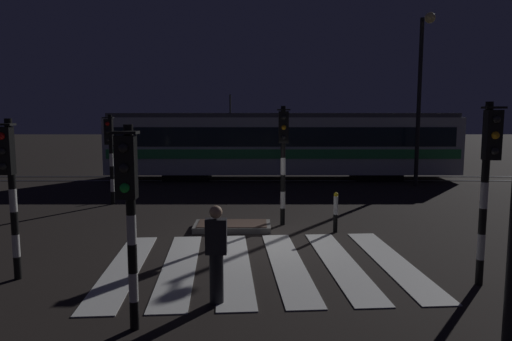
{
  "coord_description": "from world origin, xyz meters",
  "views": [
    {
      "loc": [
        -0.1,
        -11.59,
        3.25
      ],
      "look_at": [
        -0.07,
        3.46,
        1.4
      ],
      "focal_mm": 32.84,
      "sensor_mm": 36.0,
      "label": 1
    }
  ],
  "objects_px": {
    "traffic_light_corner_far_left": "(109,146)",
    "traffic_light_kerb_mid_left": "(128,198)",
    "bollard_island_edge": "(335,212)",
    "traffic_light_median_centre": "(282,147)",
    "traffic_light_corner_near_left": "(8,175)",
    "traffic_light_corner_near_right": "(487,166)",
    "tram": "(281,144)",
    "pedestrian_waiting_at_kerb": "(215,254)",
    "street_lamp_trackside_right": "(421,80)"
  },
  "relations": [
    {
      "from": "traffic_light_median_centre",
      "to": "tram",
      "type": "bearing_deg",
      "value": 87.03
    },
    {
      "from": "traffic_light_corner_far_left",
      "to": "street_lamp_trackside_right",
      "type": "bearing_deg",
      "value": 18.27
    },
    {
      "from": "pedestrian_waiting_at_kerb",
      "to": "traffic_light_median_centre",
      "type": "bearing_deg",
      "value": 75.44
    },
    {
      "from": "tram",
      "to": "pedestrian_waiting_at_kerb",
      "type": "bearing_deg",
      "value": -97.3
    },
    {
      "from": "traffic_light_kerb_mid_left",
      "to": "street_lamp_trackside_right",
      "type": "bearing_deg",
      "value": 56.97
    },
    {
      "from": "traffic_light_corner_near_right",
      "to": "bollard_island_edge",
      "type": "relative_size",
      "value": 3.12
    },
    {
      "from": "pedestrian_waiting_at_kerb",
      "to": "bollard_island_edge",
      "type": "distance_m",
      "value": 5.61
    },
    {
      "from": "traffic_light_median_centre",
      "to": "traffic_light_kerb_mid_left",
      "type": "relative_size",
      "value": 1.12
    },
    {
      "from": "traffic_light_corner_near_left",
      "to": "traffic_light_corner_far_left",
      "type": "distance_m",
      "value": 7.63
    },
    {
      "from": "traffic_light_corner_far_left",
      "to": "traffic_light_corner_near_left",
      "type": "bearing_deg",
      "value": -86.69
    },
    {
      "from": "traffic_light_corner_near_right",
      "to": "street_lamp_trackside_right",
      "type": "bearing_deg",
      "value": 76.39
    },
    {
      "from": "traffic_light_corner_far_left",
      "to": "traffic_light_corner_near_right",
      "type": "distance_m",
      "value": 12.29
    },
    {
      "from": "traffic_light_kerb_mid_left",
      "to": "tram",
      "type": "bearing_deg",
      "value": 79.19
    },
    {
      "from": "traffic_light_median_centre",
      "to": "bollard_island_edge",
      "type": "relative_size",
      "value": 3.11
    },
    {
      "from": "traffic_light_corner_far_left",
      "to": "tram",
      "type": "xyz_separation_m",
      "value": [
        6.42,
        6.54,
        -0.36
      ]
    },
    {
      "from": "traffic_light_corner_far_left",
      "to": "traffic_light_corner_near_right",
      "type": "relative_size",
      "value": 0.92
    },
    {
      "from": "traffic_light_median_centre",
      "to": "street_lamp_trackside_right",
      "type": "bearing_deg",
      "value": 48.35
    },
    {
      "from": "traffic_light_kerb_mid_left",
      "to": "traffic_light_corner_far_left",
      "type": "bearing_deg",
      "value": 108.65
    },
    {
      "from": "traffic_light_corner_near_right",
      "to": "tram",
      "type": "height_order",
      "value": "tram"
    },
    {
      "from": "tram",
      "to": "pedestrian_waiting_at_kerb",
      "type": "relative_size",
      "value": 9.98
    },
    {
      "from": "traffic_light_corner_far_left",
      "to": "bollard_island_edge",
      "type": "height_order",
      "value": "traffic_light_corner_far_left"
    },
    {
      "from": "traffic_light_corner_far_left",
      "to": "traffic_light_kerb_mid_left",
      "type": "height_order",
      "value": "traffic_light_corner_far_left"
    },
    {
      "from": "traffic_light_corner_near_right",
      "to": "pedestrian_waiting_at_kerb",
      "type": "relative_size",
      "value": 2.02
    },
    {
      "from": "traffic_light_corner_near_left",
      "to": "traffic_light_corner_near_right",
      "type": "height_order",
      "value": "traffic_light_corner_near_right"
    },
    {
      "from": "traffic_light_median_centre",
      "to": "street_lamp_trackside_right",
      "type": "xyz_separation_m",
      "value": [
        6.38,
        7.17,
        2.37
      ]
    },
    {
      "from": "traffic_light_median_centre",
      "to": "pedestrian_waiting_at_kerb",
      "type": "distance_m",
      "value": 5.95
    },
    {
      "from": "traffic_light_corner_near_right",
      "to": "pedestrian_waiting_at_kerb",
      "type": "bearing_deg",
      "value": -170.9
    },
    {
      "from": "bollard_island_edge",
      "to": "traffic_light_corner_far_left",
      "type": "bearing_deg",
      "value": 151.99
    },
    {
      "from": "traffic_light_corner_far_left",
      "to": "tram",
      "type": "relative_size",
      "value": 0.19
    },
    {
      "from": "traffic_light_kerb_mid_left",
      "to": "bollard_island_edge",
      "type": "height_order",
      "value": "traffic_light_kerb_mid_left"
    },
    {
      "from": "traffic_light_corner_near_left",
      "to": "traffic_light_corner_near_right",
      "type": "xyz_separation_m",
      "value": [
        8.96,
        -0.3,
        0.2
      ]
    },
    {
      "from": "traffic_light_kerb_mid_left",
      "to": "bollard_island_edge",
      "type": "relative_size",
      "value": 2.79
    },
    {
      "from": "traffic_light_corner_far_left",
      "to": "street_lamp_trackside_right",
      "type": "relative_size",
      "value": 0.43
    },
    {
      "from": "traffic_light_median_centre",
      "to": "traffic_light_corner_near_right",
      "type": "relative_size",
      "value": 1.0
    },
    {
      "from": "traffic_light_corner_near_left",
      "to": "street_lamp_trackside_right",
      "type": "bearing_deg",
      "value": 44.57
    },
    {
      "from": "traffic_light_corner_near_left",
      "to": "traffic_light_corner_far_left",
      "type": "height_order",
      "value": "traffic_light_corner_far_left"
    },
    {
      "from": "traffic_light_median_centre",
      "to": "bollard_island_edge",
      "type": "distance_m",
      "value": 2.35
    },
    {
      "from": "pedestrian_waiting_at_kerb",
      "to": "bollard_island_edge",
      "type": "xyz_separation_m",
      "value": [
        2.85,
        4.82,
        -0.32
      ]
    },
    {
      "from": "traffic_light_corner_near_left",
      "to": "traffic_light_kerb_mid_left",
      "type": "relative_size",
      "value": 1.02
    },
    {
      "from": "traffic_light_corner_far_left",
      "to": "traffic_light_kerb_mid_left",
      "type": "distance_m",
      "value": 10.32
    },
    {
      "from": "traffic_light_median_centre",
      "to": "pedestrian_waiting_at_kerb",
      "type": "bearing_deg",
      "value": -104.56
    },
    {
      "from": "tram",
      "to": "bollard_island_edge",
      "type": "distance_m",
      "value": 10.54
    },
    {
      "from": "bollard_island_edge",
      "to": "tram",
      "type": "bearing_deg",
      "value": 94.92
    },
    {
      "from": "traffic_light_corner_near_left",
      "to": "traffic_light_kerb_mid_left",
      "type": "bearing_deg",
      "value": -37.05
    },
    {
      "from": "traffic_light_median_centre",
      "to": "traffic_light_corner_far_left",
      "type": "bearing_deg",
      "value": 152.25
    },
    {
      "from": "traffic_light_corner_near_left",
      "to": "traffic_light_kerb_mid_left",
      "type": "height_order",
      "value": "traffic_light_corner_near_left"
    },
    {
      "from": "traffic_light_median_centre",
      "to": "traffic_light_corner_far_left",
      "type": "relative_size",
      "value": 1.08
    },
    {
      "from": "traffic_light_corner_near_left",
      "to": "pedestrian_waiting_at_kerb",
      "type": "bearing_deg",
      "value": -15.19
    },
    {
      "from": "tram",
      "to": "traffic_light_corner_near_right",
      "type": "bearing_deg",
      "value": -78.37
    },
    {
      "from": "traffic_light_corner_near_left",
      "to": "traffic_light_kerb_mid_left",
      "type": "distance_m",
      "value": 3.59
    }
  ]
}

